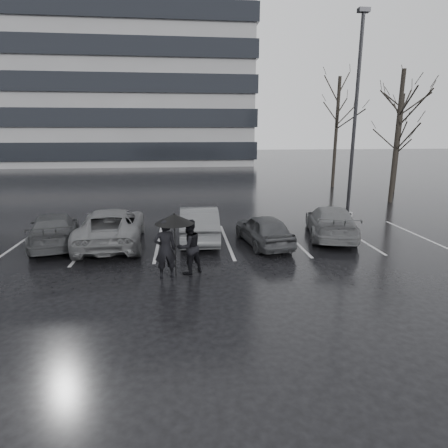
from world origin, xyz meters
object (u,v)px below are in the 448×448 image
Objects in this scene: pedestrian_right at (189,247)px; lamp_post at (354,127)px; car_main at (264,230)px; tree_ne at (398,144)px; tree_east at (397,138)px; car_west_a at (199,223)px; car_west_c at (54,230)px; car_west_b at (112,226)px; pedestrian_left at (165,249)px; tree_north at (336,133)px; car_east at (331,222)px.

pedestrian_right is 11.85m from lamp_post.
car_main is 17.69m from tree_ne.
tree_ne is (2.50, 4.00, -0.50)m from tree_east.
car_west_a is 5.73m from car_west_c.
car_west_b is 0.74× the size of tree_ne.
car_main is at bearing 160.45° from car_west_a.
car_west_c is at bearing -51.90° from pedestrian_left.
tree_north reaches higher than tree_east.
car_east is at bearing 178.28° from pedestrian_right.
tree_north is (-3.50, 3.00, 0.75)m from tree_ne.
pedestrian_left is (2.29, -3.85, 0.20)m from car_west_b.
car_west_b reaches higher than car_main.
car_east is at bearing -123.19° from lamp_post.
pedestrian_left is at bearing 117.12° from car_west_b.
tree_ne is at bearing -144.97° from car_main.
pedestrian_right is at bearing 33.44° from car_main.
car_west_a is 3.75m from pedestrian_right.
tree_ne is at bearing 47.55° from lamp_post.
tree_ne is at bearing -147.81° from pedestrian_left.
car_main is 4.09m from pedestrian_right.
car_west_c is at bearing -158.10° from tree_east.
car_main is 18.02m from tree_north.
tree_north is (5.90, 14.33, 3.59)m from car_east.
lamp_post is 10.38m from tree_ne.
pedestrian_right is (3.02, -3.54, 0.16)m from car_west_b.
car_west_c is at bearing -164.89° from lamp_post.
pedestrian_right is at bearing 83.75° from car_west_a.
car_west_a reaches higher than car_west_c.
tree_north is at bearing -154.46° from car_west_c.
car_main is at bearing 159.97° from car_west_c.
car_main is 0.84× the size of car_west_a.
tree_east is (13.73, 11.25, 3.08)m from pedestrian_left.
tree_east is at bearing -148.86° from car_west_a.
car_main is 6.07m from car_west_b.
pedestrian_left is 22.49m from tree_north.
car_west_b is at bearing 164.22° from car_west_c.
car_west_b is at bearing -16.61° from car_main.
car_west_b is 0.65× the size of tree_east.
tree_ne is (9.40, 11.33, 2.84)m from car_east.
car_west_a is at bearing -150.00° from tree_east.
tree_ne is at bearing 57.99° from tree_east.
car_main is 1.97× the size of pedestrian_left.
tree_ne is (20.75, 11.34, 2.87)m from car_west_c.
pedestrian_left is at bearing 43.89° from car_east.
tree_east reaches higher than car_west_c.
car_west_b is 2.83× the size of pedestrian_left.
lamp_post is 11.17m from tree_north.
pedestrian_left reaches higher than pedestrian_right.
car_west_b is 21.10m from tree_north.
lamp_post is (8.05, 3.61, 3.89)m from car_west_a.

